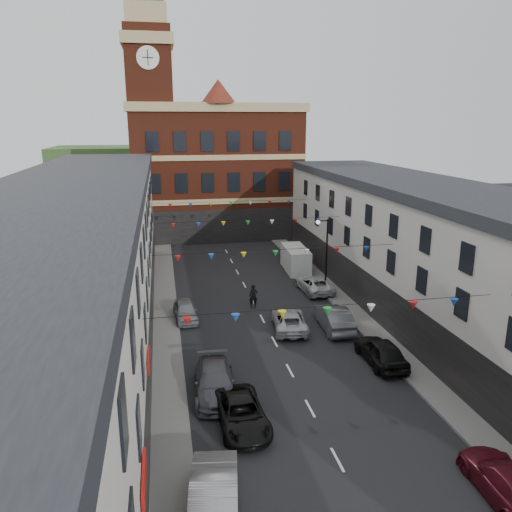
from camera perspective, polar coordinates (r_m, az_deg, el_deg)
ground at (r=29.53m, az=3.90°, el=-12.95°), size 160.00×160.00×0.00m
pavement_left at (r=30.47m, az=-10.04°, el=-12.07°), size 1.80×64.00×0.15m
pavement_right at (r=33.40m, az=14.71°, el=-9.83°), size 1.80×64.00×0.15m
terrace_left at (r=27.98m, az=-20.56°, el=-3.62°), size 8.40×56.00×10.70m
terrace_right at (r=33.34m, az=23.60°, el=-1.90°), size 8.40×56.00×9.70m
civic_building at (r=63.76m, az=-4.70°, el=9.83°), size 20.60×13.30×18.50m
clock_tower at (r=60.21m, az=-11.91°, el=15.74°), size 5.60×5.60×30.00m
distant_hill at (r=87.69m, az=-9.02°, el=9.04°), size 40.00×14.00×10.00m
street_lamp at (r=42.57m, az=7.79°, el=1.39°), size 1.10×0.36×6.00m
car_left_b at (r=19.75m, az=-4.87°, el=-26.25°), size 2.38×5.13×1.63m
car_left_c at (r=24.49m, az=-1.68°, el=-17.52°), size 2.42×4.84×1.32m
car_left_d at (r=26.94m, az=-4.78°, el=-14.11°), size 2.38×5.21×1.48m
car_left_e at (r=36.58m, az=-8.09°, el=-6.23°), size 1.78×4.00×1.34m
car_right_c at (r=22.67m, az=26.86°, el=-22.17°), size 2.32×5.02×1.42m
car_right_d at (r=30.81m, az=14.10°, el=-10.52°), size 1.87×4.60×1.56m
car_right_e at (r=35.04m, az=8.88°, el=-6.99°), size 1.93×4.99×1.62m
car_right_f at (r=42.33m, az=6.66°, el=-3.20°), size 2.52×4.98×1.35m
moving_car at (r=34.67m, az=3.83°, el=-7.34°), size 2.78×5.00×1.32m
white_van at (r=48.09m, az=4.54°, el=-0.35°), size 2.19×5.19×2.26m
pedestrian at (r=38.40m, az=-0.30°, el=-4.63°), size 0.74×0.55×1.85m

